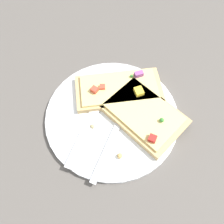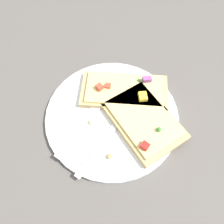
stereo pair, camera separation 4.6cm
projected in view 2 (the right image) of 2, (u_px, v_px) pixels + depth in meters
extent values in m
plane|color=#56514C|center=(112.00, 117.00, 0.48)|extent=(4.00, 4.00, 0.00)
cylinder|color=white|center=(112.00, 116.00, 0.47)|extent=(0.28, 0.28, 0.01)
cube|color=silver|center=(99.00, 148.00, 0.43)|extent=(0.03, 0.14, 0.01)
cube|color=silver|center=(126.00, 112.00, 0.47)|extent=(0.03, 0.06, 0.01)
cube|color=silver|center=(140.00, 100.00, 0.48)|extent=(0.01, 0.03, 0.00)
cube|color=silver|center=(137.00, 99.00, 0.48)|extent=(0.01, 0.03, 0.00)
cube|color=silver|center=(135.00, 97.00, 0.48)|extent=(0.01, 0.03, 0.00)
cube|color=silver|center=(132.00, 96.00, 0.49)|extent=(0.01, 0.03, 0.00)
cube|color=silver|center=(69.00, 143.00, 0.43)|extent=(0.02, 0.08, 0.01)
cube|color=silver|center=(97.00, 106.00, 0.47)|extent=(0.03, 0.12, 0.00)
cube|color=tan|center=(125.00, 92.00, 0.48)|extent=(0.21, 0.16, 0.01)
cube|color=#E5CC7A|center=(126.00, 89.00, 0.48)|extent=(0.19, 0.14, 0.01)
cube|color=#D14733|center=(108.00, 86.00, 0.47)|extent=(0.01, 0.02, 0.01)
sphere|color=#388433|center=(139.00, 80.00, 0.48)|extent=(0.01, 0.01, 0.01)
cube|color=#D14733|center=(99.00, 87.00, 0.47)|extent=(0.02, 0.02, 0.01)
cube|color=#934C8E|center=(147.00, 79.00, 0.48)|extent=(0.02, 0.02, 0.01)
cube|color=tan|center=(143.00, 120.00, 0.45)|extent=(0.20, 0.18, 0.01)
cube|color=#E5CC7A|center=(143.00, 118.00, 0.44)|extent=(0.18, 0.16, 0.01)
sphere|color=#388433|center=(159.00, 129.00, 0.42)|extent=(0.01, 0.01, 0.01)
cube|color=red|center=(145.00, 146.00, 0.41)|extent=(0.02, 0.02, 0.01)
cube|color=yellow|center=(143.00, 96.00, 0.46)|extent=(0.03, 0.03, 0.01)
sphere|color=tan|center=(90.00, 122.00, 0.45)|extent=(0.01, 0.01, 0.01)
sphere|color=tan|center=(116.00, 114.00, 0.46)|extent=(0.01, 0.01, 0.01)
sphere|color=tan|center=(109.00, 156.00, 0.42)|extent=(0.01, 0.01, 0.01)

